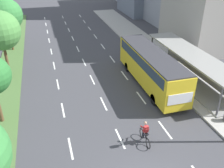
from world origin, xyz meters
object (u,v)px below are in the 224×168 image
Objects in this scene: bus at (151,65)px; median_tree_third at (0,31)px; median_tree_fourth at (6,15)px; cyclist at (145,133)px; bus_shelter at (192,63)px.

median_tree_third is at bearing 157.33° from bus.
median_tree_fourth is (-0.18, 8.11, -0.27)m from median_tree_third.
median_tree_fourth is at bearing 114.65° from cyclist.
median_tree_fourth is at bearing 141.81° from bus_shelter.
bus is at bearing -22.67° from median_tree_third.
median_tree_fourth is (-13.58, 13.71, 2.59)m from bus.
median_tree_fourth is (-9.84, 21.44, 3.86)m from cyclist.
cyclist is at bearing -54.06° from median_tree_third.
cyclist is (-3.74, -7.73, -1.28)m from bus.
bus is 19.47m from median_tree_fourth.
median_tree_third reaches higher than bus_shelter.
bus is (-4.28, 0.34, 0.20)m from bus_shelter.
median_tree_third is at bearing -88.73° from median_tree_fourth.
bus_shelter is 4.30m from bus.
bus is at bearing 175.44° from bus_shelter.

